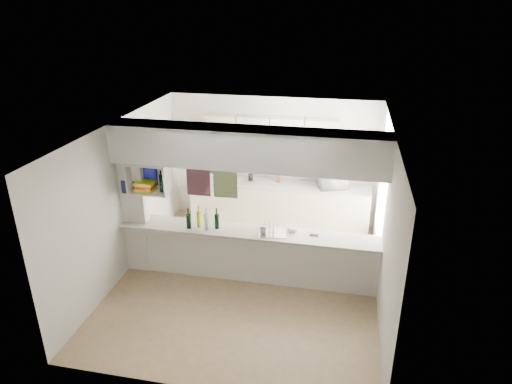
% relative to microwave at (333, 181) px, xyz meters
% --- Properties ---
extents(floor, '(4.80, 4.80, 0.00)m').
position_rel_microwave_xyz_m(floor, '(-1.25, -2.10, -1.07)').
color(floor, '#8E7552').
rests_on(floor, ground).
extents(ceiling, '(4.80, 4.80, 0.00)m').
position_rel_microwave_xyz_m(ceiling, '(-1.25, -2.10, 1.53)').
color(ceiling, white).
rests_on(ceiling, wall_back).
extents(wall_back, '(4.20, 0.00, 4.20)m').
position_rel_microwave_xyz_m(wall_back, '(-1.25, 0.30, 0.23)').
color(wall_back, silver).
rests_on(wall_back, floor).
extents(wall_left, '(0.00, 4.80, 4.80)m').
position_rel_microwave_xyz_m(wall_left, '(-3.35, -2.10, 0.23)').
color(wall_left, silver).
rests_on(wall_left, floor).
extents(wall_right, '(0.00, 4.80, 4.80)m').
position_rel_microwave_xyz_m(wall_right, '(0.85, -2.10, 0.23)').
color(wall_right, silver).
rests_on(wall_right, floor).
extents(servery_partition, '(4.20, 0.50, 2.60)m').
position_rel_microwave_xyz_m(servery_partition, '(-1.42, -2.10, 0.59)').
color(servery_partition, silver).
rests_on(servery_partition, floor).
extents(cubby_shelf, '(0.65, 0.35, 0.50)m').
position_rel_microwave_xyz_m(cubby_shelf, '(-2.82, -2.17, 0.64)').
color(cubby_shelf, white).
rests_on(cubby_shelf, bulkhead).
extents(kitchen_run, '(3.60, 0.63, 2.24)m').
position_rel_microwave_xyz_m(kitchen_run, '(-1.09, 0.03, -0.24)').
color(kitchen_run, beige).
rests_on(kitchen_run, floor).
extents(microwave, '(0.62, 0.52, 0.29)m').
position_rel_microwave_xyz_m(microwave, '(0.00, 0.00, 0.00)').
color(microwave, white).
rests_on(microwave, bench_top).
extents(bowl, '(0.26, 0.26, 0.06)m').
position_rel_microwave_xyz_m(bowl, '(-0.03, 0.01, 0.18)').
color(bowl, '#0B0F81').
rests_on(bowl, microwave).
extents(dish_rack, '(0.50, 0.41, 0.23)m').
position_rel_microwave_xyz_m(dish_rack, '(-0.85, -2.12, -0.05)').
color(dish_rack, silver).
rests_on(dish_rack, breakfast_bar).
extents(cup, '(0.13, 0.13, 0.09)m').
position_rel_microwave_xyz_m(cup, '(-0.99, -2.16, -0.09)').
color(cup, white).
rests_on(cup, dish_rack).
extents(wine_bottles, '(0.53, 0.16, 0.38)m').
position_rel_microwave_xyz_m(wine_bottles, '(-1.97, -2.16, -0.01)').
color(wine_bottles, black).
rests_on(wine_bottles, breakfast_bar).
extents(plastic_tubs, '(0.50, 0.18, 0.08)m').
position_rel_microwave_xyz_m(plastic_tubs, '(-0.52, -1.98, -0.11)').
color(plastic_tubs, silver).
rests_on(plastic_tubs, breakfast_bar).
extents(utensil_jar, '(0.10, 0.10, 0.14)m').
position_rel_microwave_xyz_m(utensil_jar, '(-1.65, 0.05, -0.08)').
color(utensil_jar, black).
rests_on(utensil_jar, bench_top).
extents(knife_block, '(0.11, 0.09, 0.18)m').
position_rel_microwave_xyz_m(knife_block, '(-1.09, 0.08, -0.06)').
color(knife_block, brown).
rests_on(knife_block, bench_top).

